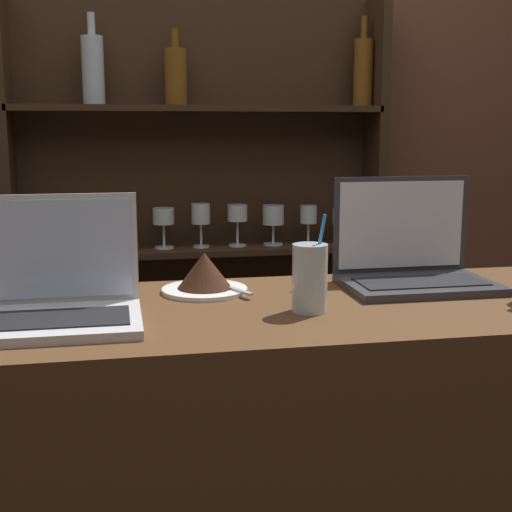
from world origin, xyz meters
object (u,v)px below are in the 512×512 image
Objects in this scene: cake_plate at (205,275)px; water_glass at (310,278)px; laptop_far at (412,262)px; laptop_near at (61,295)px.

water_glass reaches higher than cake_plate.
cake_plate is 0.28m from water_glass.
cake_plate is at bearing 177.83° from laptop_far.
cake_plate is at bearing 132.14° from water_glass.
water_glass is (0.48, -0.02, 0.02)m from laptop_near.
laptop_far is 0.35m from water_glass.
laptop_far reaches higher than cake_plate.
laptop_near is 0.79m from laptop_far.
laptop_near is at bearing -148.28° from cake_plate.
laptop_far is 1.76× the size of cake_plate.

